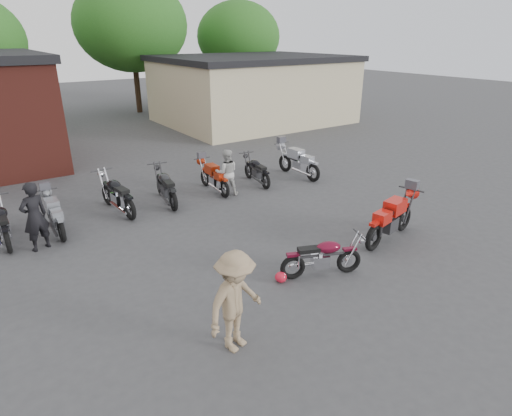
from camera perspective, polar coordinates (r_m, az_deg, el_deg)
ground at (r=10.23m, az=7.17°, el=-6.82°), size 90.00×90.00×0.00m
stucco_building at (r=26.24m, az=-0.47°, el=15.27°), size 10.00×8.00×3.50m
tree_2 at (r=30.32m, az=-16.10°, el=20.44°), size 7.04×7.04×8.80m
tree_3 at (r=33.84m, az=-2.31°, el=20.31°), size 6.08×6.08×7.60m
vintage_motorcycle at (r=9.39m, az=8.96°, el=-6.15°), size 1.87×1.21×1.03m
sportbike at (r=11.37m, az=17.61°, el=-1.12°), size 2.28×1.16×1.27m
helmet at (r=9.26m, az=3.33°, el=-9.19°), size 0.32×0.32×0.23m
person_dark at (r=11.54m, az=-27.43°, el=-1.03°), size 0.73×0.59×1.74m
person_light at (r=13.92m, az=-3.92°, el=4.74°), size 0.91×0.83×1.52m
person_tan at (r=7.11m, az=-2.74°, el=-12.38°), size 1.31×0.97×1.81m
row_bike_0 at (r=12.51m, az=-30.75°, el=-1.52°), size 0.66×1.95×1.13m
row_bike_1 at (r=12.48m, az=-25.30°, el=-0.66°), size 0.61×1.85×1.07m
row_bike_2 at (r=13.21m, az=-18.10°, el=1.99°), size 0.92×2.17×1.22m
row_bike_3 at (r=13.57m, az=-11.95°, el=3.05°), size 0.95×2.10×1.17m
row_bike_4 at (r=14.34m, az=-5.66°, el=4.27°), size 0.66×1.87×1.08m
row_bike_5 at (r=15.07m, az=0.07°, el=5.22°), size 0.83×1.87×1.05m
row_bike_6 at (r=15.91m, az=5.62°, el=6.36°), size 0.79×2.13×1.22m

